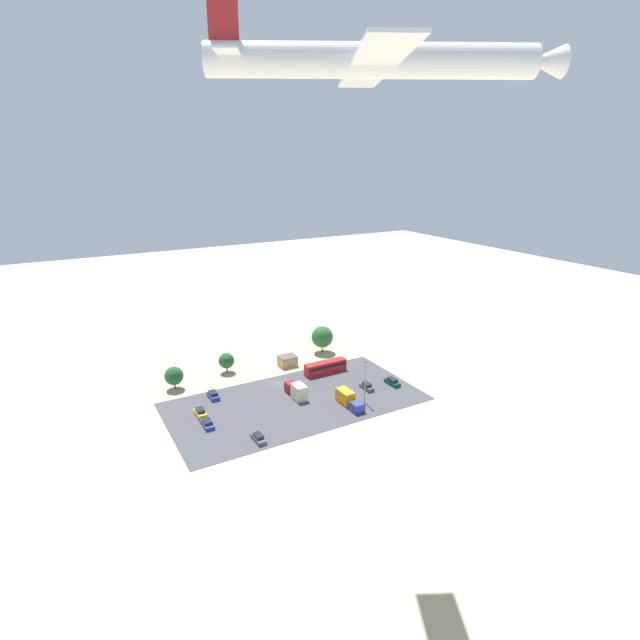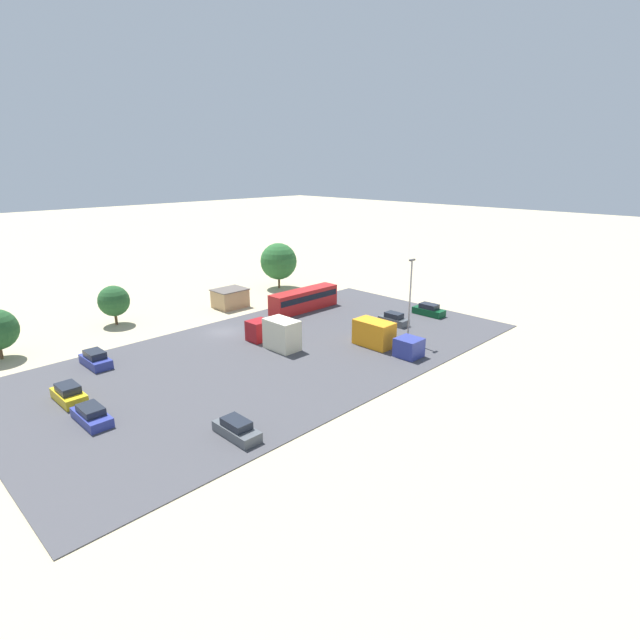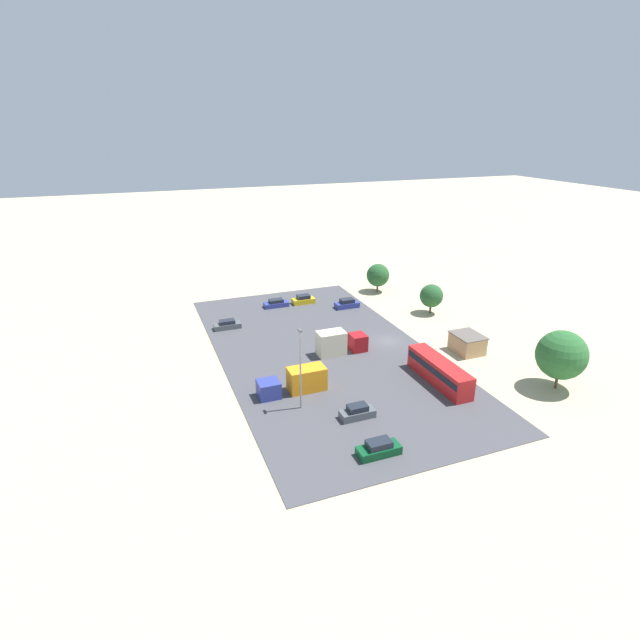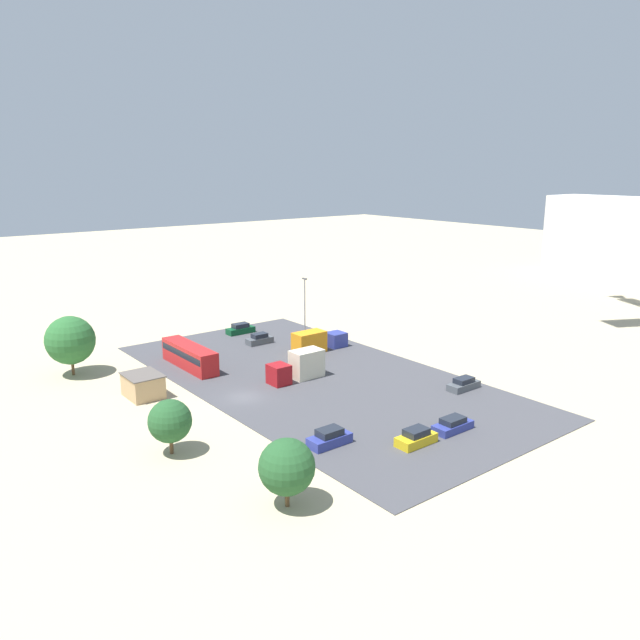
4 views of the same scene
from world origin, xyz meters
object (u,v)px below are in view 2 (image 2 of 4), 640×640
Objects in this scene: parked_truck_0 at (383,337)px; parked_truck_1 at (275,333)px; parked_car_4 at (69,394)px; parked_car_5 at (429,310)px; parked_car_1 at (92,415)px; parked_car_3 at (394,320)px; parked_car_0 at (96,360)px; shed_building at (230,298)px; parked_car_2 at (237,429)px; bus at (304,299)px.

parked_truck_1 reaches higher than parked_truck_0.
parked_car_4 is 0.92× the size of parked_car_5.
parked_truck_0 is (-30.53, 11.75, 0.71)m from parked_car_4.
parked_truck_0 is 1.16× the size of parked_truck_1.
parked_car_3 is (-38.75, 1.92, 0.08)m from parked_car_1.
parked_car_0 is 43.17m from parked_car_5.
parked_car_1 is at bearing 35.79° from shed_building.
parked_truck_0 reaches higher than parked_car_2.
parked_car_4 is (-0.08, -5.25, 0.08)m from parked_car_1.
parked_truck_1 reaches higher than parked_car_4.
bus reaches higher than parked_car_0.
parked_truck_1 is (6.29, 17.76, 0.31)m from shed_building.
parked_car_3 is 17.17m from parked_truck_1.
shed_building reaches higher than parked_car_0.
parked_truck_0 reaches higher than shed_building.
parked_car_2 is (27.93, 21.84, -1.04)m from bus.
parked_car_0 is at bearing 157.73° from parked_car_3.
parked_car_4 is 46.36m from parked_car_5.
parked_car_1 is 22.48m from parked_truck_1.
parked_car_3 is at bearing 114.33° from shed_building.
parked_car_0 is at bearing 95.02° from parked_car_2.
parked_car_5 is (-6.98, 0.90, 0.01)m from parked_car_3.
parked_car_0 is 1.07× the size of parked_car_3.
parked_car_5 is (-40.60, 14.67, -0.01)m from parked_car_0.
parked_truck_0 is at bearing 9.40° from parked_car_2.
parked_car_1 is 1.10× the size of parked_car_3.
parked_car_1 is at bearing -11.99° from parked_truck_0.
bus reaches higher than parked_car_5.
parked_car_0 is at bearing 66.63° from parked_car_1.
parked_truck_0 is at bearing 144.25° from parked_car_0.
parked_car_4 is (5.04, 6.60, -0.02)m from parked_car_0.
shed_building is at bearing 70.50° from parked_truck_1.
parked_car_4 is at bearing -79.95° from bus.
shed_building is at bearing 35.79° from parked_car_1.
parked_car_3 is 0.55× the size of parked_truck_1.
parked_car_0 is at bearing 52.60° from parked_car_4.
parked_truck_0 is at bearing -21.05° from parked_car_4.
shed_building reaches higher than parked_car_3.
parked_car_0 is at bearing 152.30° from parked_truck_1.
shed_building is at bearing 28.31° from parked_car_4.
parked_car_0 reaches higher than parked_car_3.
parked_car_1 is 38.80m from parked_car_3.
parked_car_1 is 45.81m from parked_car_5.
parked_truck_0 is at bearing 94.30° from shed_building.
parked_car_2 is at bearing 95.02° from parked_car_0.
parked_truck_1 is (-17.16, 9.01, 0.92)m from parked_car_0.
parked_car_0 is at bearing 20.46° from shed_building.
parked_truck_1 is at bearing 163.86° from parked_car_3.
bus reaches higher than parked_truck_0.
parked_car_4 is (38.67, -7.18, 0.00)m from parked_car_3.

